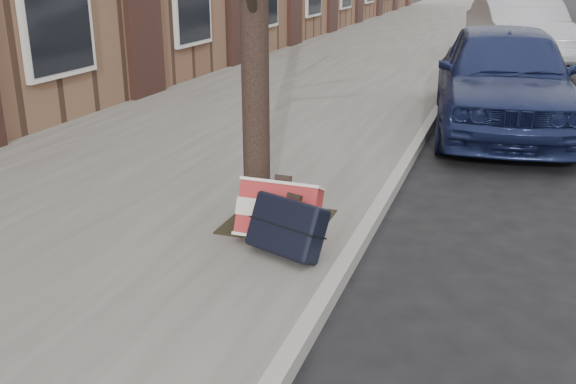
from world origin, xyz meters
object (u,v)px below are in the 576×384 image
(car_near_front, at_px, (503,77))
(car_near_mid, at_px, (519,32))
(suitcase_red, at_px, (279,212))
(suitcase_navy, at_px, (287,226))

(car_near_front, xyz_separation_m, car_near_mid, (0.16, 6.57, 0.02))
(car_near_front, bearing_deg, suitcase_red, -113.58)
(suitcase_navy, height_order, car_near_front, car_near_front)
(suitcase_red, bearing_deg, suitcase_navy, -55.61)
(suitcase_red, distance_m, suitcase_navy, 0.28)
(suitcase_navy, bearing_deg, car_near_front, 95.85)
(car_near_front, relative_size, car_near_mid, 0.94)
(suitcase_red, xyz_separation_m, car_near_mid, (1.71, 11.58, 0.42))
(suitcase_red, height_order, car_near_front, car_near_front)
(suitcase_red, distance_m, car_near_front, 5.26)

